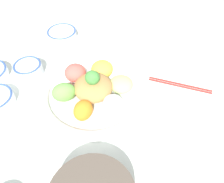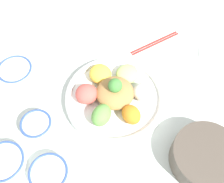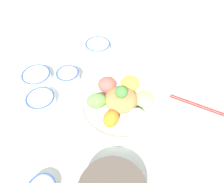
{
  "view_description": "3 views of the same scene",
  "coord_description": "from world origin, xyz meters",
  "px_view_note": "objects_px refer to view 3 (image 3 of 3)",
  "views": [
    {
      "loc": [
        -0.42,
        0.11,
        0.55
      ],
      "look_at": [
        -0.02,
        -0.03,
        0.06
      ],
      "focal_mm": 35.0,
      "sensor_mm": 36.0,
      "label": 1
    },
    {
      "loc": [
        -0.14,
        0.41,
        0.75
      ],
      "look_at": [
        0.03,
        0.01,
        0.04
      ],
      "focal_mm": 42.0,
      "sensor_mm": 36.0,
      "label": 2
    },
    {
      "loc": [
        -0.45,
        0.14,
        0.67
      ],
      "look_at": [
        0.04,
        0.05,
        0.08
      ],
      "focal_mm": 35.0,
      "sensor_mm": 36.0,
      "label": 3
    }
  ],
  "objects_px": {
    "sauce_bowl_dark": "(98,46)",
    "chopsticks_pair_near": "(197,105)",
    "salad_platter": "(121,102)",
    "sauce_bowl_far": "(68,76)",
    "serving_spoon_main": "(218,148)",
    "sauce_bowl_red": "(37,76)",
    "rice_bowl_plain": "(41,100)"
  },
  "relations": [
    {
      "from": "sauce_bowl_dark",
      "to": "chopsticks_pair_near",
      "type": "height_order",
      "value": "sauce_bowl_dark"
    },
    {
      "from": "salad_platter",
      "to": "sauce_bowl_dark",
      "type": "xyz_separation_m",
      "value": [
        0.35,
        0.04,
        -0.01
      ]
    },
    {
      "from": "salad_platter",
      "to": "sauce_bowl_far",
      "type": "relative_size",
      "value": 3.41
    },
    {
      "from": "chopsticks_pair_near",
      "to": "serving_spoon_main",
      "type": "distance_m",
      "value": 0.18
    },
    {
      "from": "salad_platter",
      "to": "chopsticks_pair_near",
      "type": "bearing_deg",
      "value": -99.13
    },
    {
      "from": "salad_platter",
      "to": "sauce_bowl_far",
      "type": "xyz_separation_m",
      "value": [
        0.18,
        0.18,
        -0.0
      ]
    },
    {
      "from": "sauce_bowl_red",
      "to": "chopsticks_pair_near",
      "type": "xyz_separation_m",
      "value": [
        -0.25,
        -0.6,
        -0.01
      ]
    },
    {
      "from": "sauce_bowl_dark",
      "to": "rice_bowl_plain",
      "type": "xyz_separation_m",
      "value": [
        -0.28,
        0.26,
        0.0
      ]
    },
    {
      "from": "sauce_bowl_red",
      "to": "rice_bowl_plain",
      "type": "distance_m",
      "value": 0.13
    },
    {
      "from": "sauce_bowl_red",
      "to": "sauce_bowl_dark",
      "type": "relative_size",
      "value": 1.01
    },
    {
      "from": "sauce_bowl_dark",
      "to": "sauce_bowl_far",
      "type": "bearing_deg",
      "value": 139.94
    },
    {
      "from": "salad_platter",
      "to": "sauce_bowl_dark",
      "type": "height_order",
      "value": "salad_platter"
    },
    {
      "from": "serving_spoon_main",
      "to": "sauce_bowl_dark",
      "type": "bearing_deg",
      "value": 102.35
    },
    {
      "from": "sauce_bowl_dark",
      "to": "sauce_bowl_red",
      "type": "bearing_deg",
      "value": 117.81
    },
    {
      "from": "chopsticks_pair_near",
      "to": "rice_bowl_plain",
      "type": "bearing_deg",
      "value": -154.57
    },
    {
      "from": "serving_spoon_main",
      "to": "rice_bowl_plain",
      "type": "bearing_deg",
      "value": 136.27
    },
    {
      "from": "serving_spoon_main",
      "to": "salad_platter",
      "type": "bearing_deg",
      "value": 124.94
    },
    {
      "from": "sauce_bowl_dark",
      "to": "rice_bowl_plain",
      "type": "relative_size",
      "value": 1.09
    },
    {
      "from": "chopsticks_pair_near",
      "to": "serving_spoon_main",
      "type": "bearing_deg",
      "value": -55.71
    },
    {
      "from": "salad_platter",
      "to": "sauce_bowl_red",
      "type": "distance_m",
      "value": 0.38
    },
    {
      "from": "rice_bowl_plain",
      "to": "sauce_bowl_red",
      "type": "bearing_deg",
      "value": 9.01
    },
    {
      "from": "sauce_bowl_red",
      "to": "sauce_bowl_dark",
      "type": "distance_m",
      "value": 0.32
    },
    {
      "from": "sauce_bowl_dark",
      "to": "chopsticks_pair_near",
      "type": "bearing_deg",
      "value": -140.92
    },
    {
      "from": "rice_bowl_plain",
      "to": "sauce_bowl_dark",
      "type": "bearing_deg",
      "value": -42.67
    },
    {
      "from": "sauce_bowl_dark",
      "to": "chopsticks_pair_near",
      "type": "distance_m",
      "value": 0.51
    },
    {
      "from": "sauce_bowl_far",
      "to": "serving_spoon_main",
      "type": "xyz_separation_m",
      "value": [
        -0.4,
        -0.46,
        -0.02
      ]
    },
    {
      "from": "sauce_bowl_red",
      "to": "sauce_bowl_far",
      "type": "bearing_deg",
      "value": -103.06
    },
    {
      "from": "sauce_bowl_dark",
      "to": "sauce_bowl_far",
      "type": "distance_m",
      "value": 0.23
    },
    {
      "from": "sauce_bowl_dark",
      "to": "chopsticks_pair_near",
      "type": "xyz_separation_m",
      "value": [
        -0.4,
        -0.32,
        -0.02
      ]
    },
    {
      "from": "salad_platter",
      "to": "sauce_bowl_dark",
      "type": "relative_size",
      "value": 2.71
    },
    {
      "from": "salad_platter",
      "to": "serving_spoon_main",
      "type": "bearing_deg",
      "value": -128.76
    },
    {
      "from": "serving_spoon_main",
      "to": "chopsticks_pair_near",
      "type": "bearing_deg",
      "value": 70.99
    }
  ]
}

